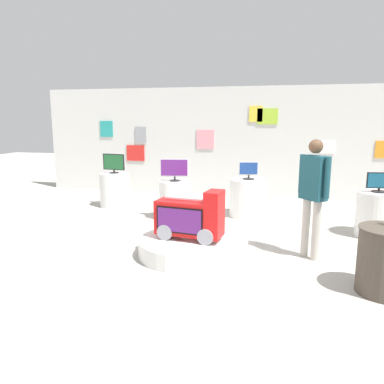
% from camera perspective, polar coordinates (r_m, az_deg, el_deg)
% --- Properties ---
extents(ground_plane, '(30.00, 30.00, 0.00)m').
position_cam_1_polar(ground_plane, '(5.81, 2.46, -9.40)').
color(ground_plane, '#B2ADA3').
extents(back_wall_display, '(11.05, 0.13, 2.85)m').
position_cam_1_polar(back_wall_display, '(10.04, 7.51, 7.46)').
color(back_wall_display, silver).
rests_on(back_wall_display, ground).
extents(main_display_pedestal, '(1.53, 1.53, 0.25)m').
position_cam_1_polar(main_display_pedestal, '(5.74, -0.40, -8.30)').
color(main_display_pedestal, silver).
rests_on(main_display_pedestal, ground).
extents(novelty_firetruck_tv, '(1.03, 0.54, 0.76)m').
position_cam_1_polar(novelty_firetruck_tv, '(5.60, -0.25, -4.15)').
color(novelty_firetruck_tv, gray).
rests_on(novelty_firetruck_tv, main_display_pedestal).
extents(display_pedestal_left_rear, '(0.70, 0.70, 0.79)m').
position_cam_1_polar(display_pedestal_left_rear, '(9.03, -11.60, 0.34)').
color(display_pedestal_left_rear, silver).
rests_on(display_pedestal_left_rear, ground).
extents(tv_on_left_rear, '(0.55, 0.21, 0.45)m').
position_cam_1_polar(tv_on_left_rear, '(8.93, -11.76, 4.33)').
color(tv_on_left_rear, black).
rests_on(tv_on_left_rear, display_pedestal_left_rear).
extents(display_pedestal_center_rear, '(0.64, 0.64, 0.79)m').
position_cam_1_polar(display_pedestal_center_rear, '(7.72, -2.60, -1.23)').
color(display_pedestal_center_rear, silver).
rests_on(display_pedestal_center_rear, ground).
extents(tv_on_center_rear, '(0.58, 0.21, 0.45)m').
position_cam_1_polar(tv_on_center_rear, '(7.60, -2.65, 3.53)').
color(tv_on_center_rear, black).
rests_on(tv_on_center_rear, display_pedestal_center_rear).
extents(display_pedestal_right_rear, '(0.78, 0.78, 0.79)m').
position_cam_1_polar(display_pedestal_right_rear, '(8.02, 8.47, -0.87)').
color(display_pedestal_right_rear, silver).
rests_on(display_pedestal_right_rear, ground).
extents(tv_on_right_rear, '(0.40, 0.23, 0.37)m').
position_cam_1_polar(tv_on_right_rear, '(7.92, 8.58, 3.27)').
color(tv_on_right_rear, black).
rests_on(tv_on_right_rear, display_pedestal_right_rear).
extents(display_pedestal_far_right, '(0.69, 0.69, 0.79)m').
position_cam_1_polar(display_pedestal_far_right, '(7.30, 26.13, -3.05)').
color(display_pedestal_far_right, silver).
rests_on(display_pedestal_far_right, ground).
extents(tv_on_far_right, '(0.43, 0.24, 0.34)m').
position_cam_1_polar(tv_on_far_right, '(7.20, 26.51, 1.32)').
color(tv_on_far_right, black).
rests_on(tv_on_far_right, display_pedestal_far_right).
extents(shopper_browsing_near_truck, '(0.40, 0.44, 1.75)m').
position_cam_1_polar(shopper_browsing_near_truck, '(5.68, 17.86, 0.32)').
color(shopper_browsing_near_truck, '#B2ADA3').
rests_on(shopper_browsing_near_truck, ground).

